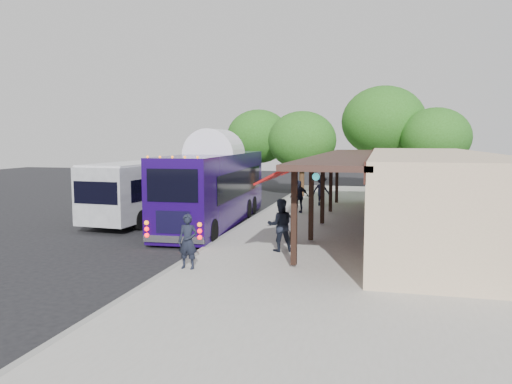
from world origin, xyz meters
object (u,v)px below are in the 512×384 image
Objects in this scene: city_bus at (160,186)px; ped_b at (280,225)px; ped_a at (188,241)px; coach_bus at (215,184)px; sign_board at (290,225)px; ped_c at (299,197)px; ped_d at (321,191)px.

ped_b is at bearing -38.19° from city_bus.
ped_b is (2.32, 3.11, 0.09)m from ped_a.
city_bus is 10.96m from ped_b.
coach_bus reaches higher than sign_board.
ped_d is at bearing -131.48° from ped_c.
city_bus is 9.79m from ped_d.
ped_c is at bearing 84.22° from ped_a.
ped_d is (8.13, 5.41, -0.61)m from city_bus.
ped_c is at bearing 93.14° from ped_d.
ped_a is at bearing -79.49° from coach_bus.
ped_a is at bearing 55.54° from ped_c.
coach_bus is 7.17m from ped_b.
ped_b is 1.13m from sign_board.
city_bus is at bearing 120.04° from ped_a.
ped_b reaches higher than sign_board.
city_bus reaches higher than ped_d.
ped_d is 11.68m from sign_board.
ped_d is (0.83, 3.35, 0.02)m from ped_c.
city_bus is at bearing -61.24° from ped_b.
city_bus is 6.22× the size of ped_d.
ped_b is 1.69× the size of sign_board.
coach_bus is 10.42× the size of sign_board.
sign_board is at bearing 60.49° from ped_a.
coach_bus is 4.13m from city_bus.
coach_bus is 1.02× the size of city_bus.
ped_a is (5.78, -10.47, -0.67)m from city_bus.
ped_a is at bearing -139.98° from sign_board.
ped_a is 16.06m from ped_d.
ped_a reaches higher than sign_board.
coach_bus reaches higher than city_bus.
ped_c is at bearing 44.11° from coach_bus.
coach_bus is 6.52× the size of ped_c.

